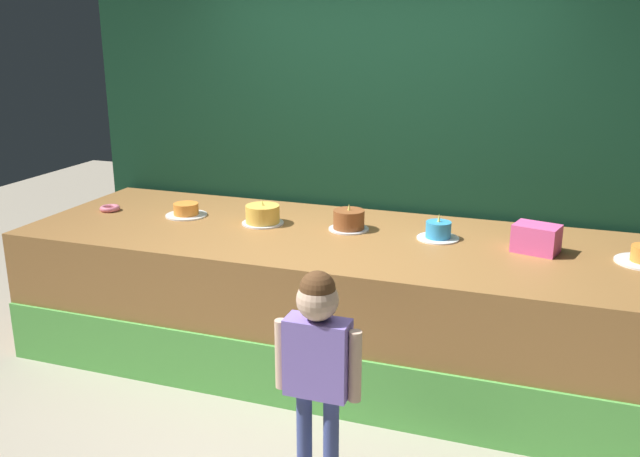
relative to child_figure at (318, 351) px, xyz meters
The scene contains 10 objects.
ground_plane 0.97m from the child_figure, 116.67° to the left, with size 12.00×12.00×0.00m, color #ADA38E.
stage_platform 1.34m from the child_figure, 103.00° to the left, with size 4.17×1.41×0.87m.
curtain_backdrop 2.18m from the child_figure, 98.08° to the left, with size 4.51×0.08×2.65m, color #113823.
child_figure is the anchor object (origin of this frame).
pink_box 1.64m from the child_figure, 56.91° to the left, with size 0.26×0.18×0.17m, color #EB57A3.
donut 2.45m from the child_figure, 147.77° to the left, with size 0.14×0.14×0.04m, color pink.
cake_far_left 2.02m from the child_figure, 137.15° to the left, with size 0.29×0.29×0.09m.
cake_left 1.64m from the child_figure, 122.94° to the left, with size 0.28×0.28×0.17m.
cake_center 1.47m from the child_figure, 101.66° to the left, with size 0.27×0.27×0.18m.
cake_right 1.47m from the child_figure, 78.23° to the left, with size 0.27×0.27×0.17m.
Camera 1 is at (1.28, -3.33, 2.18)m, focal length 38.84 mm.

